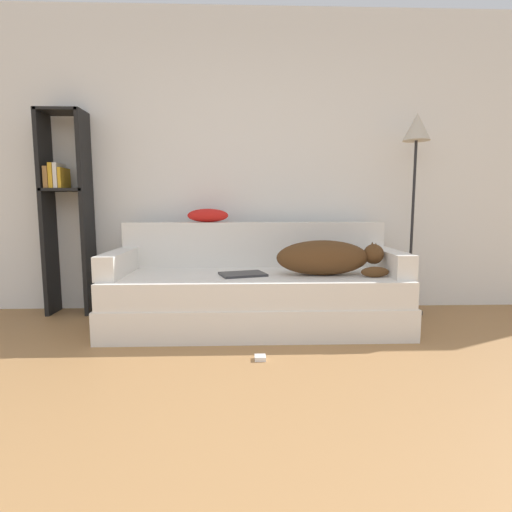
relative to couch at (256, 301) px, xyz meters
name	(u,v)px	position (x,y,z in m)	size (l,w,h in m)	color
wall_back	(241,163)	(-0.12, 0.66, 1.14)	(7.97, 0.06, 2.70)	white
couch	(256,301)	(0.00, 0.00, 0.00)	(2.28, 0.89, 0.43)	silver
couch_backrest	(254,244)	(0.00, 0.37, 0.41)	(2.24, 0.15, 0.39)	silver
couch_arm_left	(118,263)	(-1.07, -0.01, 0.31)	(0.15, 0.70, 0.18)	silver
couch_arm_right	(390,262)	(1.07, -0.01, 0.31)	(0.15, 0.70, 0.18)	silver
dog	(327,258)	(0.55, -0.10, 0.35)	(0.83, 0.27, 0.27)	#513319
laptop	(243,274)	(-0.10, -0.09, 0.23)	(0.39, 0.32, 0.02)	#2D2D30
throw_pillow	(208,215)	(-0.40, 0.39, 0.66)	(0.35, 0.18, 0.12)	red
bookshelf	(66,203)	(-1.65, 0.47, 0.77)	(0.38, 0.26, 1.77)	black
floor_lamp	(416,153)	(1.39, 0.36, 1.20)	(0.25, 0.25, 1.74)	#232326
power_adapter	(260,358)	(0.01, -0.70, -0.20)	(0.07, 0.07, 0.03)	white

